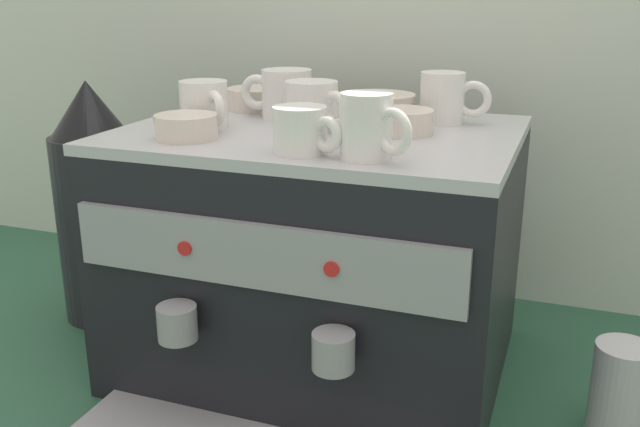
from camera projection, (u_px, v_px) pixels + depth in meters
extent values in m
plane|color=#28563D|center=(320.00, 361.00, 1.23)|extent=(4.00, 4.00, 0.00)
cube|color=silver|center=(388.00, 49.00, 1.43)|extent=(2.80, 0.03, 1.00)
cube|color=black|center=(320.00, 256.00, 1.17)|extent=(0.60, 0.46, 0.39)
cube|color=#B7B7BC|center=(320.00, 134.00, 1.11)|extent=(0.60, 0.46, 0.02)
cube|color=#939399|center=(258.00, 256.00, 0.93)|extent=(0.56, 0.01, 0.09)
cylinder|color=red|center=(185.00, 248.00, 0.96)|extent=(0.02, 0.01, 0.02)
cylinder|color=red|center=(332.00, 269.00, 0.89)|extent=(0.02, 0.01, 0.02)
cylinder|color=#939399|center=(177.00, 323.00, 0.98)|extent=(0.06, 0.06, 0.05)
cylinder|color=#939399|center=(333.00, 351.00, 0.90)|extent=(0.06, 0.06, 0.05)
cylinder|color=white|center=(442.00, 98.00, 1.14)|extent=(0.07, 0.07, 0.08)
torus|color=white|center=(473.00, 99.00, 1.12)|extent=(0.06, 0.01, 0.06)
cylinder|color=white|center=(300.00, 130.00, 0.94)|extent=(0.07, 0.07, 0.06)
torus|color=white|center=(327.00, 135.00, 0.91)|extent=(0.05, 0.03, 0.05)
cylinder|color=white|center=(311.00, 106.00, 1.09)|extent=(0.08, 0.08, 0.07)
torus|color=white|center=(336.00, 110.00, 1.05)|extent=(0.06, 0.04, 0.06)
cylinder|color=white|center=(204.00, 104.00, 1.11)|extent=(0.08, 0.08, 0.07)
torus|color=white|center=(216.00, 108.00, 1.07)|extent=(0.05, 0.05, 0.05)
cylinder|color=white|center=(287.00, 94.00, 1.18)|extent=(0.08, 0.08, 0.08)
torus|color=white|center=(257.00, 92.00, 1.20)|extent=(0.06, 0.02, 0.06)
cylinder|color=white|center=(366.00, 126.00, 0.90)|extent=(0.07, 0.07, 0.08)
torus|color=white|center=(393.00, 132.00, 0.87)|extent=(0.06, 0.04, 0.06)
cylinder|color=beige|center=(402.00, 121.00, 1.06)|extent=(0.10, 0.10, 0.04)
cylinder|color=beige|center=(401.00, 130.00, 1.07)|extent=(0.05, 0.05, 0.01)
cylinder|color=beige|center=(186.00, 127.00, 1.03)|extent=(0.09, 0.09, 0.04)
cylinder|color=beige|center=(187.00, 136.00, 1.03)|extent=(0.05, 0.05, 0.01)
cylinder|color=beige|center=(378.00, 106.00, 1.18)|extent=(0.12, 0.12, 0.04)
cylinder|color=beige|center=(378.00, 116.00, 1.18)|extent=(0.07, 0.07, 0.01)
cylinder|color=beige|center=(257.00, 98.00, 1.27)|extent=(0.11, 0.11, 0.04)
cylinder|color=beige|center=(258.00, 106.00, 1.28)|extent=(0.06, 0.06, 0.01)
cylinder|color=black|center=(100.00, 228.00, 1.35)|extent=(0.16, 0.16, 0.36)
cone|color=black|center=(88.00, 109.00, 1.28)|extent=(0.14, 0.14, 0.10)
cylinder|color=#B7B7BC|center=(620.00, 392.00, 1.00)|extent=(0.08, 0.08, 0.15)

